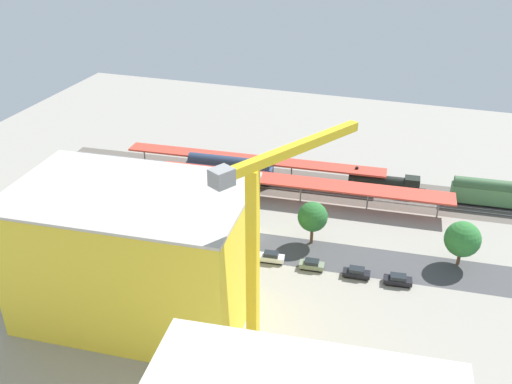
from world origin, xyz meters
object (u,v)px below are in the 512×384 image
(parked_car_3, at_px, (271,258))
(street_tree_1, at_px, (199,196))
(box_truck_0, at_px, (128,238))
(street_tree_5, at_px, (159,192))
(parked_car_5, at_px, (195,244))
(freight_coach_far, at_px, (230,168))
(parked_car_2, at_px, (312,265))
(street_tree_0, at_px, (241,210))
(parked_car_1, at_px, (356,273))
(street_tree_3, at_px, (154,195))
(locomotive, at_px, (388,184))
(tower_crane, at_px, (263,244))
(construction_building, at_px, (134,255))
(passenger_coach, at_px, (493,192))
(platform_canopy_near, at_px, (301,182))
(platform_canopy_far, at_px, (253,159))
(box_truck_1, at_px, (142,235))
(traffic_light, at_px, (179,227))
(parked_car_0, at_px, (398,280))
(street_tree_2, at_px, (313,217))
(street_tree_4, at_px, (463,239))

(parked_car_3, relative_size, street_tree_1, 0.64)
(box_truck_0, height_order, street_tree_5, street_tree_5)
(parked_car_5, height_order, street_tree_5, street_tree_5)
(parked_car_3, bearing_deg, parked_car_5, -0.45)
(street_tree_1, bearing_deg, freight_coach_far, -89.45)
(parked_car_2, bearing_deg, street_tree_1, -21.38)
(street_tree_1, bearing_deg, street_tree_0, 171.63)
(parked_car_1, bearing_deg, parked_car_5, -0.05)
(street_tree_0, xyz_separation_m, street_tree_3, (17.91, -0.33, 0.04))
(parked_car_5, distance_m, street_tree_0, 10.73)
(parked_car_1, bearing_deg, locomotive, -92.74)
(parked_car_1, height_order, tower_crane, tower_crane)
(parked_car_1, height_order, construction_building, construction_building)
(passenger_coach, xyz_separation_m, parked_car_1, (22.19, 32.30, -2.26))
(platform_canopy_near, distance_m, parked_car_2, 24.15)
(platform_canopy_far, xyz_separation_m, street_tree_1, (4.09, 20.79, 0.90))
(locomotive, height_order, box_truck_1, locomotive)
(box_truck_0, bearing_deg, box_truck_1, -136.46)
(street_tree_1, xyz_separation_m, traffic_light, (-0.57, 10.22, -0.86))
(platform_canopy_near, xyz_separation_m, traffic_light, (16.20, 23.40, 0.04))
(street_tree_0, bearing_deg, street_tree_3, -1.06)
(passenger_coach, xyz_separation_m, parked_car_0, (15.52, 32.22, -2.25))
(platform_canopy_near, height_order, platform_canopy_far, platform_canopy_far)
(passenger_coach, xyz_separation_m, street_tree_3, (62.94, 23.82, 1.31))
(street_tree_2, distance_m, street_tree_5, 29.88)
(locomotive, distance_m, box_truck_1, 52.32)
(platform_canopy_near, height_order, box_truck_1, platform_canopy_near)
(street_tree_0, bearing_deg, box_truck_0, 33.38)
(parked_car_0, height_order, parked_car_5, parked_car_0)
(platform_canopy_far, height_order, street_tree_4, street_tree_4)
(parked_car_2, distance_m, tower_crane, 27.17)
(platform_canopy_far, distance_m, parked_car_5, 30.46)
(locomotive, bearing_deg, parked_car_5, 46.70)
(platform_canopy_near, xyz_separation_m, freight_coach_far, (16.94, -4.15, -1.17))
(parked_car_3, distance_m, box_truck_1, 23.81)
(street_tree_3, bearing_deg, box_truck_1, 103.46)
(parked_car_5, xyz_separation_m, construction_building, (1.05, 18.34, 9.23))
(parked_car_5, distance_m, street_tree_2, 21.55)
(parked_car_0, bearing_deg, platform_canopy_far, -41.26)
(locomotive, distance_m, parked_car_2, 33.61)
(street_tree_5, bearing_deg, platform_canopy_far, -116.96)
(passenger_coach, relative_size, parked_car_5, 3.66)
(platform_canopy_far, bearing_deg, street_tree_0, 102.45)
(parked_car_2, height_order, street_tree_1, street_tree_1)
(platform_canopy_near, bearing_deg, traffic_light, 55.30)
(street_tree_3, bearing_deg, parked_car_3, 161.85)
(platform_canopy_near, distance_m, construction_building, 43.97)
(passenger_coach, bearing_deg, street_tree_1, 22.92)
(street_tree_4, xyz_separation_m, traffic_light, (47.19, 9.60, -0.82))
(locomotive, xyz_separation_m, passenger_coach, (-20.65, 0.01, 1.27))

